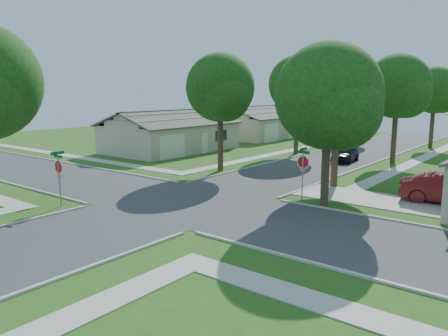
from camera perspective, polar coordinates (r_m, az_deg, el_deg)
name	(u,v)px	position (r m, az deg, el deg)	size (l,w,h in m)	color
ground	(185,203)	(24.34, -5.06, -4.54)	(100.00, 100.00, 0.00)	#2A5116
road_ns	(185,203)	(24.33, -5.06, -4.53)	(7.00, 100.00, 0.02)	#333335
sidewalk_ne	(425,157)	(44.71, 24.74, 1.27)	(1.20, 40.00, 0.04)	#9E9B91
sidewalk_nw	(307,147)	(48.93, 10.74, 2.70)	(1.20, 40.00, 0.04)	#9E9B91
driveway	(372,199)	(26.32, 18.79, -3.88)	(8.80, 3.60, 0.05)	#9E9B91
stop_sign_sw	(59,169)	(24.63, -20.78, -0.16)	(1.05, 0.80, 2.98)	gray
stop_sign_ne	(303,164)	(25.00, 10.28, 0.48)	(1.05, 0.80, 2.98)	gray
tree_e_near	(338,99)	(28.53, 14.70, 8.77)	(4.97, 4.80, 8.28)	#38281C
tree_e_mid	(398,89)	(39.82, 21.78, 9.53)	(5.59, 5.40, 9.21)	#38281C
tree_e_far	(435,92)	(52.40, 25.87, 8.89)	(5.17, 5.00, 8.72)	#38281C
tree_w_near	(221,91)	(33.42, -0.41, 10.04)	(5.38, 5.20, 8.97)	#38281C
tree_w_mid	(298,87)	(43.45, 9.66, 10.38)	(5.80, 5.60, 9.56)	#38281C
tree_w_far	(350,96)	(55.22, 16.17, 9.00)	(4.76, 4.60, 8.04)	#38281C
tree_ne_corner	(329,101)	(23.50, 13.59, 8.50)	(5.80, 5.60, 8.66)	#38281C
house_nw_near	(171,136)	(45.69, -6.89, 4.18)	(8.42, 13.60, 4.23)	#AEA289
house_nw_far	(261,126)	(58.90, 4.92, 5.51)	(8.42, 13.60, 4.23)	#AEA289
car_curb_east	(345,154)	(39.64, 15.57, 1.81)	(1.66, 4.12, 1.40)	black
car_curb_west	(353,139)	(52.93, 16.47, 3.66)	(1.75, 4.29, 1.25)	black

